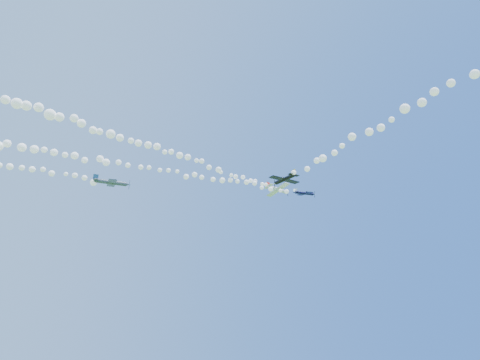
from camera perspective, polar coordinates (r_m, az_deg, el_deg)
plane_white at (r=106.07m, az=5.37°, el=-1.34°), size 7.42×7.70×2.23m
smoke_trail_white at (r=87.46m, az=-14.77°, el=5.36°), size 75.64×3.88×3.10m
plane_navy at (r=105.13m, az=9.20°, el=-1.88°), size 6.12×6.30×2.05m
smoke_trail_navy at (r=94.08m, az=-10.99°, el=1.32°), size 67.17×22.67×2.47m
plane_grey at (r=89.07m, az=-17.80°, el=-0.33°), size 7.76×8.02×2.44m
plane_black at (r=78.13m, az=6.35°, el=0.11°), size 6.77×6.54×1.78m
smoke_trail_black at (r=60.98m, az=28.09°, el=12.04°), size 5.38×64.27×2.68m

